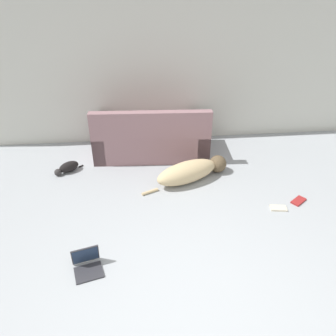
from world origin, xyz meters
name	(u,v)px	position (x,y,z in m)	size (l,w,h in m)	color
ground_plane	(194,322)	(0.00, 0.00, 0.00)	(20.00, 20.00, 0.00)	#999EA3
wall_back	(159,72)	(0.00, 3.87, 1.25)	(7.29, 0.06, 2.49)	beige
couch	(152,138)	(-0.19, 3.25, 0.29)	(1.94, 1.03, 0.91)	gray
dog	(192,171)	(0.36, 2.35, 0.16)	(1.40, 0.78, 0.32)	tan
cat	(68,167)	(-1.55, 2.78, 0.08)	(0.43, 0.35, 0.16)	black
laptop_open	(87,262)	(-1.03, 0.75, 0.08)	(0.35, 0.35, 0.25)	#2D2D33
book_cream	(279,208)	(1.41, 1.52, 0.01)	(0.23, 0.15, 0.02)	beige
book_red	(298,201)	(1.74, 1.65, 0.01)	(0.25, 0.23, 0.02)	maroon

